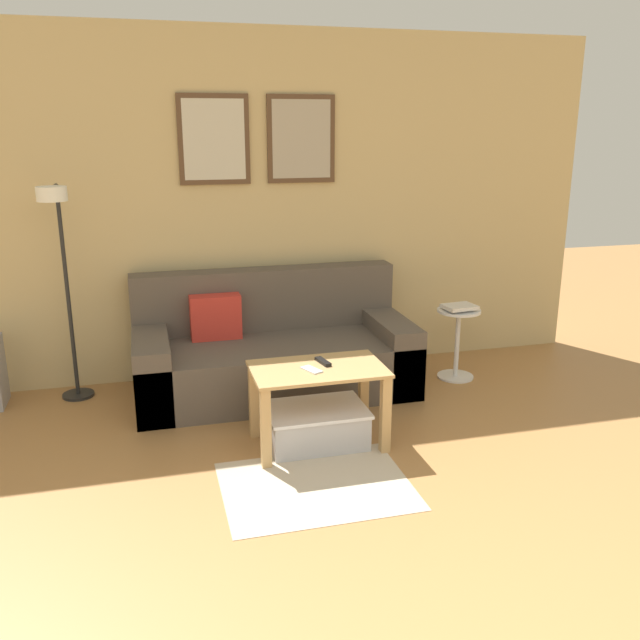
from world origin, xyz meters
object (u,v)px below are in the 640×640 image
Objects in this scene: floor_lamp at (61,256)px; remote_control at (323,362)px; coffee_table at (318,386)px; couch at (272,353)px; cell_phone at (311,370)px; book_stack at (460,307)px; side_table at (457,337)px; storage_bin at (316,425)px.

remote_control is at bearing -31.57° from floor_lamp.
remote_control reaches higher than coffee_table.
couch reaches higher than cell_phone.
book_stack is at bearing -5.85° from couch.
remote_control is 0.14m from cell_phone.
cell_phone is (1.42, -1.04, -0.55)m from floor_lamp.
side_table reaches higher than cell_phone.
coffee_table is at bearing -138.97° from remote_control.
remote_control is (1.52, -0.94, -0.55)m from floor_lamp.
storage_bin is 0.40× the size of floor_lamp.
storage_bin is 4.03× the size of remote_control.
couch is at bearing 174.79° from side_table.
couch is 2.49× the size of coffee_table.
book_stack reaches higher than side_table.
book_stack is 1.60m from cell_phone.
remote_control is (0.05, 0.06, 0.13)m from coffee_table.
cell_phone is (-1.36, -0.84, -0.07)m from book_stack.
remote_control is 1.07× the size of cell_phone.
remote_control is at bearing -149.04° from side_table.
couch is at bearing 68.79° from cell_phone.
floor_lamp is 2.89m from side_table.
book_stack is at bearing 31.15° from storage_bin.
coffee_table is 1.46× the size of side_table.
cell_phone is at bearing -36.03° from floor_lamp.
couch is at bearing 87.29° from remote_control.
coffee_table is 0.15m from remote_control.
couch is 1.01m from cell_phone.
book_stack is at bearing 31.68° from coffee_table.
storage_bin is 4.31× the size of cell_phone.
side_table is (1.31, 0.82, -0.05)m from coffee_table.
side_table is 1.49m from remote_control.
remote_control is at bearing -80.92° from couch.
floor_lamp is at bearing 145.85° from coffee_table.
book_stack is at bearing -3.96° from floor_lamp.
coffee_table is at bearing -147.93° from side_table.
book_stack is at bearing -107.02° from side_table.
coffee_table is 1.91m from floor_lamp.
cell_phone reaches higher than storage_bin.
storage_bin is at bearing -148.85° from book_stack.
storage_bin is (-0.01, 0.01, -0.26)m from coffee_table.
side_table is at bearing -5.21° from couch.
side_table is at bearing 72.98° from book_stack.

